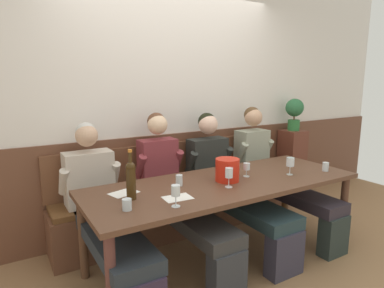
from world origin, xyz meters
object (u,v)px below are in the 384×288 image
at_px(water_tumbler_center, 326,167).
at_px(wine_glass_right_end, 176,192).
at_px(person_center_right_seat, 176,190).
at_px(wine_bottle_green_tall, 131,179).
at_px(person_center_left_seat, 102,207).
at_px(person_left_seat, 229,182).
at_px(water_tumbler_left, 179,180).
at_px(water_tumbler_right, 127,205).
at_px(person_right_seat, 273,169).
at_px(wine_glass_center_rear, 229,173).
at_px(wine_glass_left_end, 247,167).
at_px(ice_bucket, 227,170).
at_px(dining_table, 225,189).
at_px(wine_glass_by_bottle, 290,163).
at_px(potted_plant, 294,111).
at_px(wall_bench, 184,205).

bearing_deg(water_tumbler_center, wine_glass_right_end, -177.78).
height_order(person_center_right_seat, wine_bottle_green_tall, person_center_right_seat).
distance_m(person_center_left_seat, person_left_seat, 1.28).
bearing_deg(water_tumbler_left, water_tumbler_right, -153.06).
bearing_deg(person_right_seat, wine_glass_right_end, -157.31).
bearing_deg(water_tumbler_right, person_right_seat, 16.09).
bearing_deg(wine_glass_center_rear, person_left_seat, 52.13).
distance_m(water_tumbler_left, water_tumbler_right, 0.62).
distance_m(person_center_left_seat, wine_glass_left_end, 1.29).
relative_size(person_right_seat, ice_bucket, 6.49).
height_order(dining_table, water_tumbler_right, water_tumbler_right).
height_order(person_right_seat, wine_bottle_green_tall, person_right_seat).
xyz_separation_m(wine_bottle_green_tall, wine_glass_by_bottle, (1.48, -0.14, -0.04)).
height_order(person_left_seat, water_tumbler_center, person_left_seat).
xyz_separation_m(wine_glass_right_end, water_tumbler_center, (1.66, 0.06, -0.06)).
bearing_deg(person_right_seat, wine_glass_left_end, -152.98).
distance_m(person_center_left_seat, ice_bucket, 1.09).
xyz_separation_m(person_left_seat, ice_bucket, (-0.27, -0.32, 0.24)).
bearing_deg(water_tumbler_center, person_right_seat, 99.59).
bearing_deg(person_left_seat, wine_glass_right_end, -146.54).
bearing_deg(water_tumbler_center, wine_glass_left_end, 162.26).
bearing_deg(wine_glass_right_end, wine_glass_by_bottle, 6.82).
xyz_separation_m(dining_table, wine_bottle_green_tall, (-0.85, 0.01, 0.23)).
height_order(dining_table, water_tumbler_left, water_tumbler_left).
bearing_deg(wine_bottle_green_tall, person_center_right_seat, 30.95).
relative_size(dining_table, potted_plant, 5.90).
bearing_deg(person_center_left_seat, dining_table, -18.72).
bearing_deg(water_tumbler_center, water_tumbler_left, 166.91).
bearing_deg(potted_plant, person_left_seat, -161.91).
xyz_separation_m(person_right_seat, wine_bottle_green_tall, (-1.77, -0.36, 0.26)).
distance_m(dining_table, person_center_right_seat, 0.46).
relative_size(wall_bench, wine_glass_left_end, 21.75).
xyz_separation_m(water_tumbler_center, water_tumbler_right, (-1.98, 0.05, -0.00)).
bearing_deg(person_center_left_seat, person_right_seat, 0.87).
xyz_separation_m(dining_table, person_center_left_seat, (-0.98, 0.33, -0.08)).
relative_size(wine_bottle_green_tall, wine_glass_by_bottle, 2.31).
relative_size(person_left_seat, wine_glass_center_rear, 8.24).
bearing_deg(water_tumbler_center, wine_glass_center_rear, 175.61).
relative_size(ice_bucket, wine_glass_right_end, 1.35).
bearing_deg(dining_table, water_tumbler_right, -169.40).
distance_m(wine_glass_center_rear, water_tumbler_center, 1.10).
xyz_separation_m(wall_bench, water_tumbler_left, (-0.40, -0.64, 0.51)).
relative_size(wall_bench, water_tumbler_center, 32.31).
xyz_separation_m(person_left_seat, water_tumbler_left, (-0.69, -0.22, 0.19)).
height_order(person_right_seat, water_tumbler_center, person_right_seat).
bearing_deg(wine_glass_by_bottle, person_right_seat, 60.06).
bearing_deg(wine_glass_right_end, wall_bench, 58.06).
relative_size(person_right_seat, water_tumbler_center, 16.00).
bearing_deg(person_left_seat, wine_glass_center_rear, -127.87).
xyz_separation_m(person_left_seat, water_tumbler_center, (0.73, -0.55, 0.18)).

